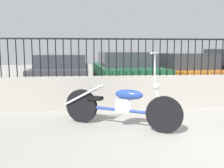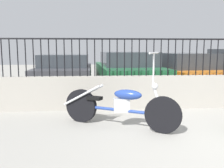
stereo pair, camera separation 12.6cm
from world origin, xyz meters
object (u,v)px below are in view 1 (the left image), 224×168
(car_dark_grey, at_px, (63,72))
(car_orange, at_px, (179,71))
(car_green, at_px, (124,71))
(motorcycle_blue, at_px, (115,105))

(car_dark_grey, relative_size, car_orange, 0.87)
(car_green, distance_m, car_orange, 1.93)
(motorcycle_blue, xyz_separation_m, car_dark_grey, (-1.32, 4.40, 0.23))
(motorcycle_blue, distance_m, car_orange, 4.76)
(car_green, relative_size, car_orange, 1.00)
(car_dark_grey, xyz_separation_m, car_orange, (4.03, -0.50, 0.01))
(motorcycle_blue, relative_size, car_dark_grey, 0.51)
(car_dark_grey, distance_m, car_orange, 4.06)
(car_orange, bearing_deg, car_green, 82.06)
(motorcycle_blue, bearing_deg, car_dark_grey, 136.41)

